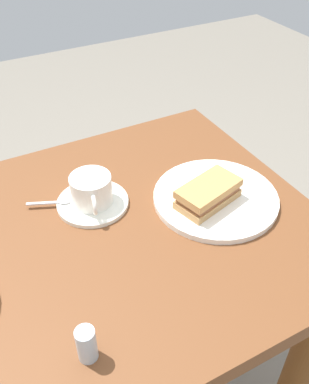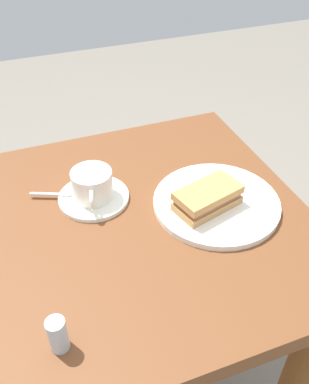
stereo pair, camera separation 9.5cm
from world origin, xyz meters
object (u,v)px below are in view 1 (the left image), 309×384
Objects in this scene: sandwich_front at (208,194)px; salt_shaker at (87,344)px; dining_table at (86,288)px; coffee_cup at (91,189)px; sandwich_plate at (216,198)px; spoon at (56,202)px; coffee_saucer at (93,203)px.

salt_shaker is (-0.37, -0.21, -0.00)m from sandwich_front.
dining_table is 8.56× the size of coffee_cup.
sandwich_front reaches higher than sandwich_plate.
coffee_cup is at bearing -24.11° from spoon.
coffee_saucer reaches higher than dining_table.
sandwich_front reaches higher than spoon.
spoon reaches higher than sandwich_plate.
sandwich_plate is 0.04m from sandwich_front.
spoon is at bearing 91.71° from dining_table.
sandwich_plate is at bearing -25.07° from coffee_saucer.
salt_shaker is at bearing -149.82° from sandwich_front.
dining_table is 3.62× the size of sandwich_plate.
sandwich_plate is (0.32, -0.02, 0.15)m from dining_table.
dining_table is at bearing 73.22° from salt_shaker.
sandwich_front is 0.26m from coffee_cup.
coffee_saucer is 0.04m from coffee_cup.
salt_shaker is (-0.40, -0.22, 0.03)m from sandwich_plate.
dining_table is at bearing -125.87° from coffee_cup.
coffee_cup is 0.09m from spoon.
spoon is (-0.07, 0.03, -0.03)m from coffee_cup.
coffee_cup is (-0.22, 0.13, 0.01)m from sandwich_front.
coffee_saucer is 1.69× the size of spoon.
coffee_saucer is at bearing 150.17° from sandwich_front.
coffee_cup reaches higher than dining_table.
sandwich_front is at bearing -29.47° from coffee_cup.
salt_shaker reaches higher than sandwich_plate.
sandwich_front is at bearing -29.83° from coffee_saucer.
sandwich_front is 1.67× the size of spoon.
salt_shaker is at bearing -100.52° from spoon.
sandwich_plate is 1.79× the size of sandwich_front.
salt_shaker is (-0.14, -0.34, -0.01)m from coffee_cup.
sandwich_plate is at bearing 18.16° from sandwich_front.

